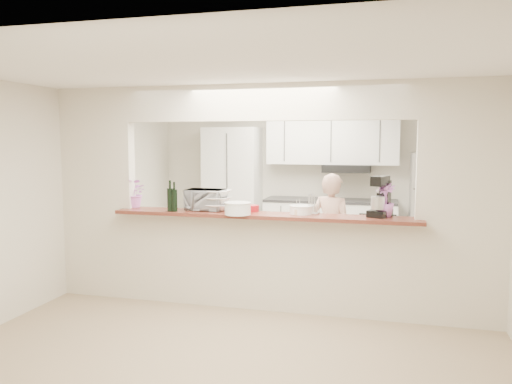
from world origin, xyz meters
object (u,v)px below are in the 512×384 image
(person, at_px, (331,232))
(stand_mixer, at_px, (381,198))
(refrigerator, at_px, (435,209))
(toaster_oven, at_px, (206,200))

(person, bearing_deg, stand_mixer, 143.76)
(refrigerator, relative_size, toaster_oven, 3.92)
(toaster_oven, relative_size, person, 0.29)
(toaster_oven, relative_size, stand_mixer, 1.01)
(refrigerator, height_order, person, refrigerator)
(refrigerator, xyz_separation_m, toaster_oven, (-2.75, -2.60, 0.36))
(toaster_oven, height_order, person, person)
(refrigerator, bearing_deg, stand_mixer, -107.08)
(person, bearing_deg, refrigerator, -110.44)
(stand_mixer, height_order, person, stand_mixer)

